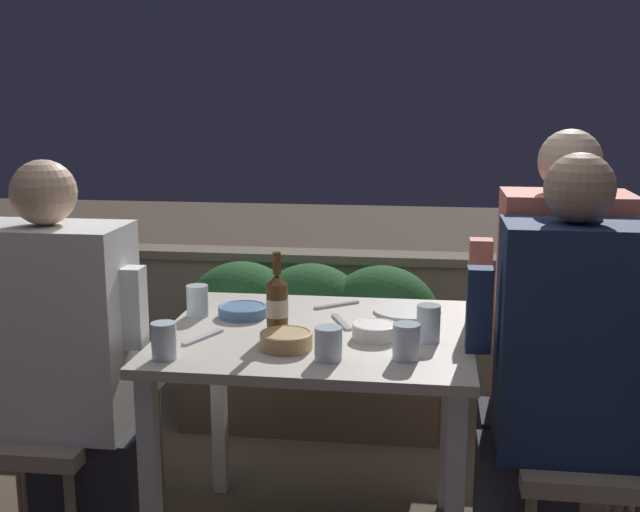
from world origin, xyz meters
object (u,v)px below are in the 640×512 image
(person_navy_jumper, at_px, (555,384))
(beer_bottle, at_px, (277,304))
(chair_left_far, at_px, (63,360))
(chair_right_far, at_px, (610,389))
(chair_right_near, at_px, (624,424))
(person_white_polo, at_px, (66,373))
(chair_left_near, at_px, (7,396))
(potted_plant, at_px, (632,378))
(person_coral_top, at_px, (549,346))

(person_navy_jumper, distance_m, beer_bottle, 0.83)
(chair_left_far, distance_m, person_navy_jumper, 1.64)
(chair_left_far, xyz_separation_m, chair_right_far, (1.82, -0.02, 0.00))
(chair_right_far, xyz_separation_m, beer_bottle, (-1.02, -0.21, 0.29))
(chair_right_near, xyz_separation_m, person_navy_jumper, (-0.20, -0.00, 0.11))
(chair_left_far, bearing_deg, person_white_polo, -62.45)
(chair_left_near, bearing_deg, beer_bottle, 7.03)
(person_white_polo, height_order, person_navy_jumper, person_navy_jumper)
(beer_bottle, distance_m, potted_plant, 1.50)
(chair_right_near, xyz_separation_m, potted_plant, (0.22, 0.81, -0.15))
(person_navy_jumper, height_order, chair_right_far, person_navy_jumper)
(person_white_polo, height_order, beer_bottle, person_white_polo)
(person_navy_jumper, bearing_deg, chair_left_far, 169.57)
(person_navy_jumper, distance_m, potted_plant, 0.95)
(chair_left_far, xyz_separation_m, potted_plant, (2.02, 0.51, -0.15))
(person_white_polo, height_order, chair_right_near, person_white_polo)
(person_navy_jumper, relative_size, chair_right_far, 1.42)
(chair_right_far, bearing_deg, chair_left_near, -170.35)
(chair_left_far, height_order, beer_bottle, beer_bottle)
(person_coral_top, bearing_deg, chair_left_near, -169.24)
(person_white_polo, distance_m, chair_right_far, 1.68)
(chair_right_near, distance_m, person_coral_top, 0.35)
(person_white_polo, distance_m, person_navy_jumper, 1.43)
(person_white_polo, xyz_separation_m, chair_right_near, (1.63, 0.04, -0.08))
(chair_right_near, relative_size, person_coral_top, 0.68)
(person_white_polo, relative_size, chair_right_near, 1.38)
(beer_bottle, relative_size, potted_plant, 0.39)
(chair_left_near, xyz_separation_m, chair_right_near, (1.82, 0.04, 0.00))
(chair_right_near, bearing_deg, person_white_polo, -178.61)
(person_coral_top, distance_m, beer_bottle, 0.86)
(beer_bottle, bearing_deg, chair_left_near, -172.97)
(potted_plant, bearing_deg, person_navy_jumper, -117.20)
(person_white_polo, distance_m, person_coral_top, 1.48)
(chair_left_far, bearing_deg, person_navy_jumper, -10.43)
(person_white_polo, height_order, potted_plant, person_white_polo)
(chair_right_near, height_order, potted_plant, chair_right_near)
(beer_bottle, bearing_deg, chair_left_far, 163.77)
(chair_left_near, relative_size, person_navy_jumper, 0.71)
(person_white_polo, distance_m, beer_bottle, 0.67)
(person_navy_jumper, xyz_separation_m, chair_right_far, (0.21, 0.27, -0.11))
(chair_left_near, bearing_deg, person_navy_jumper, 1.39)
(person_white_polo, height_order, person_coral_top, person_coral_top)
(chair_left_near, height_order, chair_right_far, same)
(chair_right_far, relative_size, beer_bottle, 3.64)
(chair_left_near, bearing_deg, person_white_polo, -0.00)
(chair_left_near, height_order, person_coral_top, person_coral_top)
(chair_left_near, xyz_separation_m, person_navy_jumper, (1.63, 0.04, 0.11))
(chair_right_near, bearing_deg, chair_right_far, 86.53)
(chair_left_near, height_order, person_white_polo, person_white_polo)
(person_white_polo, xyz_separation_m, person_navy_jumper, (1.43, 0.04, 0.02))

